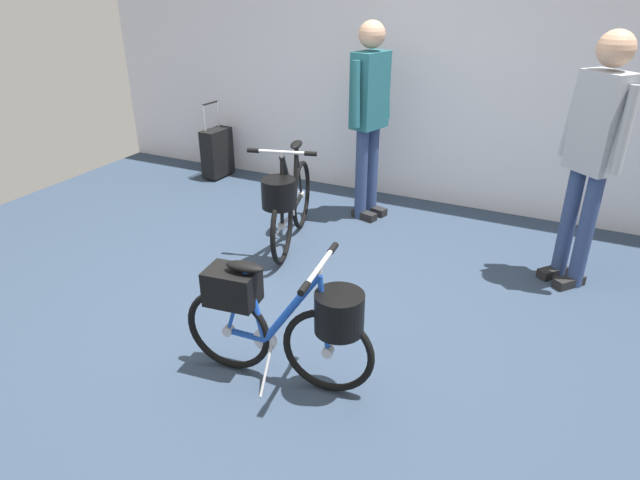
# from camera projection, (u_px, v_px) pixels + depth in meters

# --- Properties ---
(ground_plane) EXTENTS (7.31, 7.31, 0.00)m
(ground_plane) POSITION_uv_depth(u_px,v_px,m) (305.00, 320.00, 3.71)
(ground_plane) COLOR #2D3D51
(back_wall) EXTENTS (7.31, 0.10, 2.62)m
(back_wall) POSITION_uv_depth(u_px,v_px,m) (426.00, 65.00, 5.16)
(back_wall) COLOR silver
(back_wall) RESTS_ON ground_plane
(folding_bike_foreground) EXTENTS (1.11, 0.53, 0.79)m
(folding_bike_foreground) POSITION_uv_depth(u_px,v_px,m) (284.00, 318.00, 2.99)
(folding_bike_foreground) COLOR black
(folding_bike_foreground) RESTS_ON ground_plane
(display_bike_left) EXTENTS (0.53, 1.26, 0.91)m
(display_bike_left) POSITION_uv_depth(u_px,v_px,m) (288.00, 201.00, 4.48)
(display_bike_left) COLOR black
(display_bike_left) RESTS_ON ground_plane
(visitor_near_wall) EXTENTS (0.42, 0.39, 1.78)m
(visitor_near_wall) POSITION_uv_depth(u_px,v_px,m) (594.00, 146.00, 3.74)
(visitor_near_wall) COLOR navy
(visitor_near_wall) RESTS_ON ground_plane
(visitor_browsing) EXTENTS (0.34, 0.52, 1.74)m
(visitor_browsing) POSITION_uv_depth(u_px,v_px,m) (369.00, 109.00, 4.87)
(visitor_browsing) COLOR navy
(visitor_browsing) RESTS_ON ground_plane
(rolling_suitcase) EXTENTS (0.21, 0.37, 0.83)m
(rolling_suitcase) POSITION_uv_depth(u_px,v_px,m) (217.00, 152.00, 6.17)
(rolling_suitcase) COLOR black
(rolling_suitcase) RESTS_ON ground_plane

